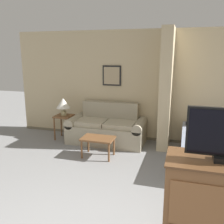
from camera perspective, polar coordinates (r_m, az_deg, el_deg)
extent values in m
cube|color=#CCB78E|center=(5.98, 7.31, 5.84)|extent=(6.56, 0.12, 2.60)
cube|color=#70644E|center=(6.21, 6.85, -5.95)|extent=(6.56, 0.02, 0.06)
cube|color=black|center=(6.05, -0.05, 8.31)|extent=(0.46, 0.02, 0.48)
cube|color=tan|center=(6.04, -0.09, 8.30)|extent=(0.39, 0.01, 0.41)
cube|color=#CCB78E|center=(5.52, 12.23, 5.03)|extent=(0.24, 0.69, 2.60)
cube|color=tan|center=(5.90, -1.27, -4.93)|extent=(1.37, 0.84, 0.44)
cube|color=tan|center=(6.07, -0.38, 0.09)|extent=(1.37, 0.20, 0.48)
cube|color=tan|center=(6.18, -8.27, -4.23)|extent=(0.20, 0.84, 0.44)
cylinder|color=tan|center=(6.11, -8.36, -1.86)|extent=(0.23, 0.84, 0.23)
cube|color=tan|center=(5.73, 6.30, -5.61)|extent=(0.20, 0.84, 0.44)
cylinder|color=tan|center=(5.65, 6.37, -3.07)|extent=(0.23, 0.84, 0.23)
cube|color=#BAAF94|center=(5.89, -4.62, -2.28)|extent=(0.67, 0.60, 0.10)
cube|color=#BAAF94|center=(5.69, 1.86, -2.81)|extent=(0.67, 0.60, 0.10)
cube|color=brown|center=(5.07, -3.24, -6.06)|extent=(0.65, 0.43, 0.04)
cylinder|color=brown|center=(5.08, -6.94, -8.52)|extent=(0.04, 0.04, 0.37)
cylinder|color=brown|center=(4.90, -0.73, -9.29)|extent=(0.04, 0.04, 0.37)
cylinder|color=brown|center=(5.39, -5.45, -7.20)|extent=(0.04, 0.04, 0.37)
cylinder|color=brown|center=(5.21, 0.43, -7.86)|extent=(0.04, 0.04, 0.37)
cube|color=brown|center=(6.17, -10.97, -0.91)|extent=(0.41, 0.41, 0.04)
cylinder|color=brown|center=(6.19, -13.01, -3.84)|extent=(0.04, 0.04, 0.56)
cylinder|color=brown|center=(6.03, -10.13, -4.16)|extent=(0.04, 0.04, 0.56)
cylinder|color=brown|center=(6.48, -11.52, -2.99)|extent=(0.04, 0.04, 0.56)
cylinder|color=brown|center=(6.32, -8.74, -3.27)|extent=(0.04, 0.04, 0.56)
cylinder|color=tan|center=(6.16, -11.00, -0.27)|extent=(0.14, 0.14, 0.11)
cylinder|color=tan|center=(6.13, -11.04, 0.56)|extent=(0.02, 0.02, 0.08)
cone|color=white|center=(6.10, -11.10, 2.02)|extent=(0.34, 0.34, 0.24)
cube|color=brown|center=(2.82, 23.58, -20.77)|extent=(1.06, 0.49, 1.08)
cube|color=brown|center=(5.21, 23.78, -10.70)|extent=(1.55, 2.00, 0.10)
cube|color=#8993A8|center=(5.10, 24.07, -7.85)|extent=(1.51, 1.96, 0.45)
cube|color=white|center=(5.77, 23.32, -3.56)|extent=(1.39, 0.36, 0.10)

